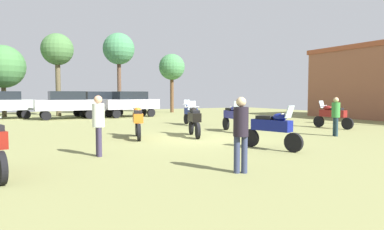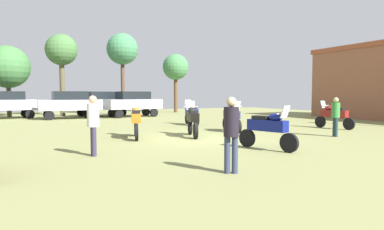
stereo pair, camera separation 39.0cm
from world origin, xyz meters
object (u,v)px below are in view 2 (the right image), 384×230
(motorcycle_1, at_px, (334,115))
(motorcycle_5, at_px, (232,117))
(car_4, at_px, (102,102))
(tree_1, at_px, (122,50))
(motorcycle_2, at_px, (136,120))
(motorcycle_9, at_px, (192,113))
(car_1, at_px, (133,102))
(car_2, at_px, (70,103))
(motorcycle_4, at_px, (268,128))
(tree_6, at_px, (61,51))
(motorcycle_8, at_px, (193,119))
(person_2, at_px, (336,114))
(person_1, at_px, (93,121))
(person_3, at_px, (231,129))
(tree_4, at_px, (8,67))
(car_3, at_px, (5,103))
(tree_2, at_px, (176,68))

(motorcycle_1, xyz_separation_m, motorcycle_5, (-5.57, 1.10, 0.01))
(car_4, height_order, tree_1, tree_1)
(motorcycle_2, xyz_separation_m, motorcycle_9, (4.64, 4.30, -0.02))
(car_1, bearing_deg, car_2, 82.15)
(motorcycle_4, xyz_separation_m, tree_6, (-4.10, 21.35, 4.59))
(motorcycle_8, relative_size, tree_6, 0.31)
(motorcycle_2, xyz_separation_m, person_2, (7.69, -3.21, 0.22))
(car_2, bearing_deg, car_4, -54.62)
(person_1, bearing_deg, car_4, -10.72)
(motorcycle_5, height_order, person_3, person_3)
(motorcycle_9, bearing_deg, motorcycle_1, -35.00)
(tree_4, bearing_deg, person_3, -77.92)
(motorcycle_2, xyz_separation_m, car_4, (1.66, 14.77, 0.43))
(car_1, bearing_deg, motorcycle_8, 166.39)
(motorcycle_4, xyz_separation_m, person_2, (4.76, 1.48, 0.25))
(motorcycle_1, bearing_deg, car_2, 121.09)
(car_1, distance_m, car_4, 2.84)
(motorcycle_5, relative_size, car_4, 0.47)
(motorcycle_4, bearing_deg, car_1, -109.89)
(car_3, bearing_deg, car_2, -127.36)
(motorcycle_2, height_order, motorcycle_9, motorcycle_2)
(car_4, relative_size, person_3, 2.64)
(motorcycle_1, distance_m, car_4, 17.83)
(car_4, distance_m, tree_1, 5.24)
(motorcycle_1, height_order, car_4, car_4)
(motorcycle_8, bearing_deg, motorcycle_5, 36.33)
(car_2, distance_m, tree_6, 5.66)
(car_3, height_order, person_3, car_3)
(car_1, xyz_separation_m, person_2, (4.01, -15.99, -0.21))
(motorcycle_9, distance_m, car_2, 10.22)
(motorcycle_9, distance_m, car_4, 10.89)
(person_1, xyz_separation_m, tree_2, (11.70, 20.86, 3.37))
(car_1, relative_size, tree_2, 0.79)
(motorcycle_4, xyz_separation_m, car_1, (0.75, 17.47, 0.46))
(motorcycle_2, bearing_deg, person_2, -6.91)
(car_2, height_order, person_1, car_2)
(motorcycle_2, bearing_deg, motorcycle_9, 58.59)
(motorcycle_4, height_order, person_1, person_1)
(motorcycle_9, height_order, car_1, car_1)
(car_4, xyz_separation_m, tree_2, (7.76, 2.76, 3.22))
(motorcycle_1, distance_m, tree_4, 23.96)
(tree_2, bearing_deg, tree_4, -178.85)
(motorcycle_4, xyz_separation_m, person_3, (-2.85, -2.25, 0.30))
(person_2, distance_m, tree_2, 21.09)
(car_4, bearing_deg, tree_1, -64.14)
(tree_2, bearing_deg, car_3, -169.57)
(motorcycle_4, distance_m, car_1, 17.49)
(motorcycle_8, relative_size, car_3, 0.46)
(car_1, bearing_deg, motorcycle_4, 169.88)
(motorcycle_1, bearing_deg, motorcycle_4, -161.24)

